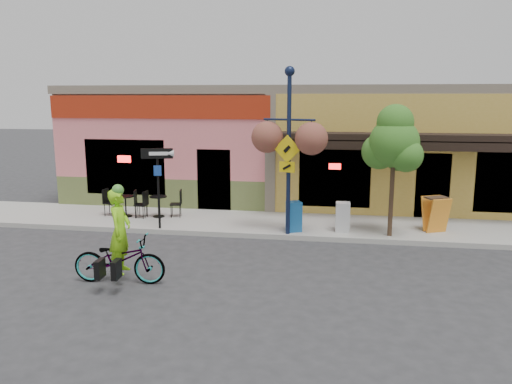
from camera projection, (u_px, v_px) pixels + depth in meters
ground at (289, 245)px, 14.02m from camera, size 90.00×90.00×0.00m
sidewalk at (295, 225)px, 15.95m from camera, size 24.00×3.00×0.15m
curb at (291, 237)px, 14.54m from camera, size 24.00×0.12×0.15m
building at (307, 142)px, 20.87m from camera, size 18.20×8.20×4.50m
bicycle at (119, 259)px, 11.11m from camera, size 2.12×0.85×1.09m
cyclist_rider at (121, 242)px, 11.03m from camera, size 0.49×0.72×1.89m
lamp_post at (289, 152)px, 14.20m from camera, size 1.64×0.97×4.81m
one_way_sign at (158, 189)px, 15.02m from camera, size 0.96×0.42×2.46m
cafe_set_left at (126, 203)px, 16.65m from camera, size 1.62×0.95×0.92m
cafe_set_right at (158, 203)px, 16.60m from camera, size 1.66×1.06×0.92m
newspaper_box_blue at (294, 216)px, 14.84m from camera, size 0.52×0.50×0.90m
newspaper_box_grey at (343, 217)px, 14.83m from camera, size 0.42×0.38×0.88m
street_tree at (393, 171)px, 14.09m from camera, size 1.86×1.86×3.81m
sandwich_board at (439, 216)px, 14.59m from camera, size 0.77×0.69×1.06m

